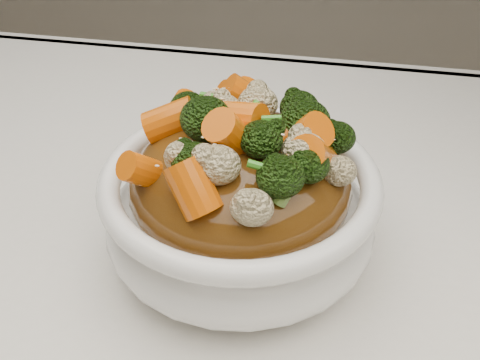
# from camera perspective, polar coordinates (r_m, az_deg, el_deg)

# --- Properties ---
(tablecloth) EXTENTS (1.20, 0.80, 0.04)m
(tablecloth) POSITION_cam_1_polar(r_m,az_deg,el_deg) (0.42, -1.84, -13.18)
(tablecloth) COLOR white
(tablecloth) RESTS_ON dining_table
(bowl) EXTENTS (0.21, 0.21, 0.08)m
(bowl) POSITION_cam_1_polar(r_m,az_deg,el_deg) (0.41, 0.00, -3.30)
(bowl) COLOR white
(bowl) RESTS_ON tablecloth
(sauce_base) EXTENTS (0.17, 0.17, 0.09)m
(sauce_base) POSITION_cam_1_polar(r_m,az_deg,el_deg) (0.39, 0.00, -0.32)
(sauce_base) COLOR #512F0E
(sauce_base) RESTS_ON bowl
(carrots) EXTENTS (0.17, 0.17, 0.05)m
(carrots) POSITION_cam_1_polar(r_m,az_deg,el_deg) (0.36, 0.00, 6.84)
(carrots) COLOR #D55A06
(carrots) RESTS_ON sauce_base
(broccoli) EXTENTS (0.17, 0.17, 0.04)m
(broccoli) POSITION_cam_1_polar(r_m,az_deg,el_deg) (0.36, 0.00, 6.71)
(broccoli) COLOR black
(broccoli) RESTS_ON sauce_base
(cauliflower) EXTENTS (0.17, 0.17, 0.03)m
(cauliflower) POSITION_cam_1_polar(r_m,az_deg,el_deg) (0.36, 0.00, 6.47)
(cauliflower) COLOR beige
(cauliflower) RESTS_ON sauce_base
(scallions) EXTENTS (0.13, 0.13, 0.02)m
(scallions) POSITION_cam_1_polar(r_m,az_deg,el_deg) (0.36, 0.00, 6.96)
(scallions) COLOR #33811D
(scallions) RESTS_ON sauce_base
(sesame_seeds) EXTENTS (0.15, 0.15, 0.01)m
(sesame_seeds) POSITION_cam_1_polar(r_m,az_deg,el_deg) (0.36, 0.00, 6.96)
(sesame_seeds) COLOR beige
(sesame_seeds) RESTS_ON sauce_base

